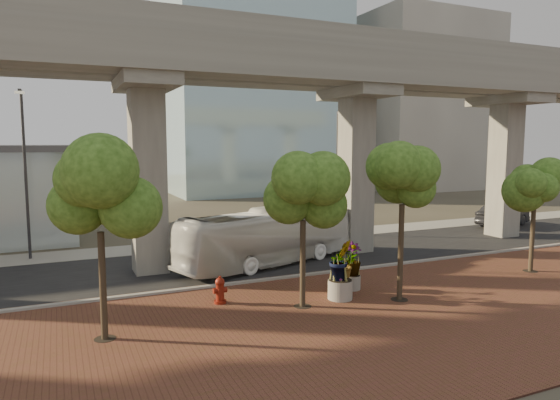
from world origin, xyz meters
name	(u,v)px	position (x,y,z in m)	size (l,w,h in m)	color
ground	(276,269)	(0.00, 0.00, 0.00)	(160.00, 160.00, 0.00)	#393529
brick_plaza	(363,318)	(0.00, -8.00, 0.03)	(70.00, 13.00, 0.06)	brown
asphalt_road	(262,260)	(0.00, 2.00, 0.02)	(90.00, 8.00, 0.04)	black
curb_strip	(293,277)	(0.00, -2.00, 0.08)	(70.00, 0.25, 0.16)	gray
far_sidewalk	(230,242)	(0.00, 7.50, 0.03)	(90.00, 3.00, 0.06)	gray
transit_viaduct	(261,127)	(0.00, 2.00, 7.29)	(72.00, 5.60, 12.40)	gray
midrise_block	(416,105)	(38.00, 36.00, 12.00)	(18.00, 16.00, 24.00)	#ABA69A
transit_bus	(268,238)	(-0.08, 0.95, 1.48)	(2.49, 10.58, 2.95)	silver
parked_car	(503,216)	(21.36, 4.91, 0.85)	(1.80, 5.18, 1.71)	black
fire_hydrant	(220,290)	(-4.33, -4.29, 0.59)	(0.55, 0.50, 1.10)	maroon
planter_front	(343,267)	(0.73, -5.33, 1.27)	(1.81, 1.81, 1.99)	#AAA799
planter_right	(352,261)	(1.50, -4.78, 1.32)	(1.95, 1.95, 2.08)	gray
planter_left	(340,263)	(0.33, -5.78, 1.57)	(2.26, 2.26, 2.48)	gray
street_tree_far_west	(99,198)	(-8.88, -6.29, 4.69)	(3.77, 3.77, 6.37)	#413525
street_tree_near_west	(303,194)	(-1.50, -6.00, 4.50)	(3.57, 3.57, 6.09)	#413525
street_tree_near_east	(403,179)	(2.50, -6.86, 5.01)	(3.52, 3.52, 6.58)	#413525
street_tree_far_east	(535,190)	(11.34, -5.81, 4.16)	(3.31, 3.31, 5.64)	#413525
streetlamp_west	(25,163)	(-11.65, 7.37, 5.36)	(0.45, 1.33, 9.18)	#2E2E33
streetlamp_east	(338,164)	(7.62, 6.79, 4.97)	(0.42, 1.23, 8.52)	#2A2A2F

